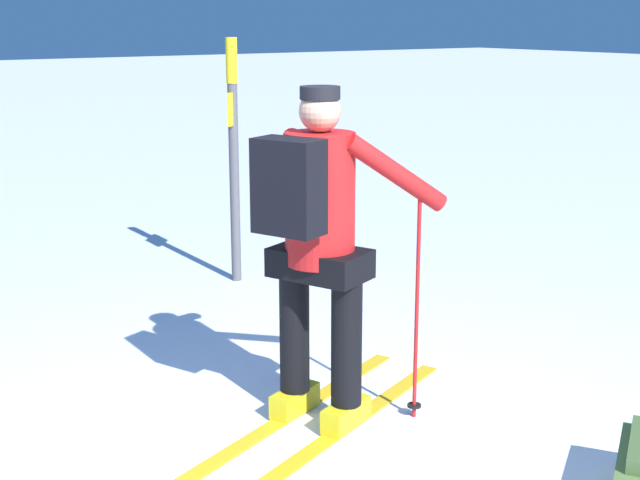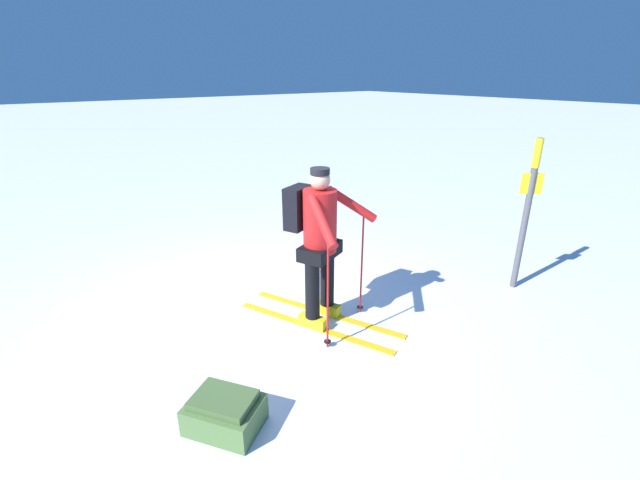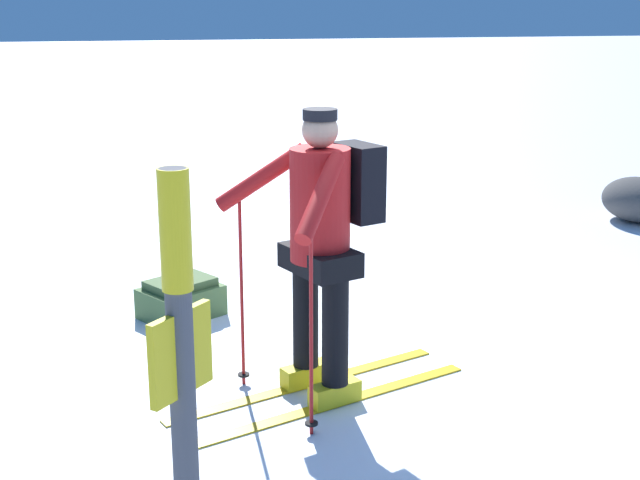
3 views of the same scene
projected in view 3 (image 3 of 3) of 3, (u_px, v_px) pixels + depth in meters
The scene contains 5 objects.
ground_plane at pixel (384, 355), 5.75m from camera, with size 80.00×80.00×0.00m, color white.
skier at pixel (323, 236), 4.94m from camera, with size 1.13×1.85×1.66m.
dropped_backpack at pixel (181, 299), 6.40m from camera, with size 0.63×0.66×0.28m.
trail_marker at pixel (184, 431), 2.47m from camera, with size 0.19×0.18×1.82m.
rock_boulder at pixel (638, 199), 9.07m from camera, with size 0.81×0.69×0.45m, color #474442.
Camera 3 is at (5.16, -1.44, 2.26)m, focal length 50.00 mm.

